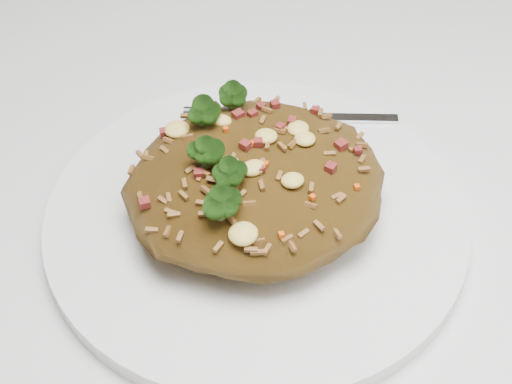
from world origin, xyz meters
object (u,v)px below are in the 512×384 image
(fried_rice, at_px, (255,174))
(fork, at_px, (301,117))
(plate, at_px, (256,215))
(dining_table, at_px, (320,262))

(fried_rice, distance_m, fork, 0.10)
(plate, height_order, fork, fork)
(fried_rice, xyz_separation_m, fork, (0.06, 0.07, -0.03))
(dining_table, height_order, fork, fork)
(dining_table, bearing_deg, fork, 89.31)
(plate, relative_size, fork, 1.79)
(plate, distance_m, fork, 0.10)
(fork, bearing_deg, plate, -108.54)
(fried_rice, height_order, fork, fried_rice)
(dining_table, bearing_deg, fried_rice, -163.57)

